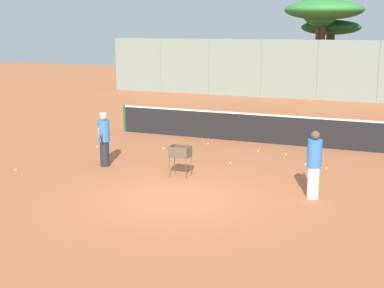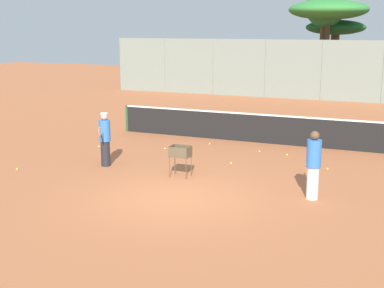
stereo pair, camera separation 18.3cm
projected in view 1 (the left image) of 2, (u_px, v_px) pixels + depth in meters
name	position (u px, v px, depth m)	size (l,w,h in m)	color
ground_plane	(177.00, 198.00, 13.21)	(80.00, 80.00, 0.00)	#B7663D
tennis_net	(256.00, 127.00, 19.41)	(11.05, 0.10, 1.07)	#26592D
back_fence	(318.00, 70.00, 30.53)	(26.63, 0.08, 3.43)	gray
tree_0	(321.00, 11.00, 32.54)	(2.42, 2.42, 6.50)	brown
tree_1	(331.00, 30.00, 34.10)	(3.76, 3.76, 4.58)	brown
tree_2	(324.00, 10.00, 32.00)	(4.72, 4.72, 5.73)	brown
player_white_outfit	(314.00, 164.00, 12.99)	(0.35, 0.91, 1.70)	white
player_red_cap	(104.00, 139.00, 16.01)	(0.40, 0.86, 1.63)	#26262D
ball_cart	(180.00, 154.00, 14.92)	(0.56, 0.41, 0.88)	brown
tennis_ball_0	(97.00, 147.00, 18.65)	(0.07, 0.07, 0.07)	#D1E54C
tennis_ball_1	(326.00, 168.00, 15.81)	(0.07, 0.07, 0.07)	#D1E54C
tennis_ball_2	(230.00, 163.00, 16.43)	(0.07, 0.07, 0.07)	#D1E54C
tennis_ball_3	(16.00, 170.00, 15.67)	(0.07, 0.07, 0.07)	#D1E54C
tennis_ball_4	(305.00, 165.00, 16.25)	(0.07, 0.07, 0.07)	#D1E54C
tennis_ball_5	(258.00, 151.00, 18.00)	(0.07, 0.07, 0.07)	#D1E54C
tennis_ball_6	(286.00, 155.00, 17.52)	(0.07, 0.07, 0.07)	#D1E54C
tennis_ball_7	(208.00, 144.00, 19.15)	(0.07, 0.07, 0.07)	#D1E54C
tennis_ball_8	(164.00, 149.00, 18.37)	(0.07, 0.07, 0.07)	#D1E54C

